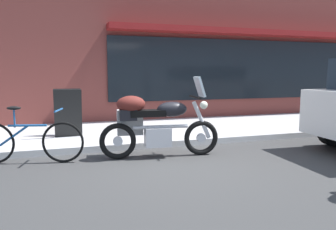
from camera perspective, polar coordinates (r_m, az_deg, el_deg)
The scene contains 4 objects.
ground_plane at distance 5.41m, azimuth 1.87°, elevation -8.23°, with size 80.00×80.00×0.00m, color #373737.
touring_motorcycle at distance 5.67m, azimuth -2.69°, elevation -1.34°, with size 2.07×0.81×1.38m.
parked_bicycle at distance 5.76m, azimuth -22.94°, elevation -4.09°, with size 1.71×0.58×0.92m.
sandwich_board_sign at distance 7.22m, azimuth -16.81°, elevation 0.38°, with size 0.55×0.42×0.99m.
Camera 1 is at (-1.78, -4.90, 1.44)m, focal length 35.48 mm.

